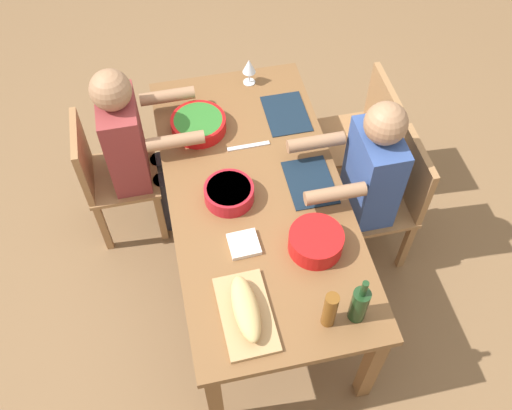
{
  "coord_description": "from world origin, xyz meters",
  "views": [
    {
      "loc": [
        1.73,
        -0.38,
        3.05
      ],
      "look_at": [
        0.0,
        0.0,
        0.63
      ],
      "focal_mm": 40.56,
      "sensor_mm": 36.0,
      "label": 1
    }
  ],
  "objects_px": {
    "diner_far_center": "(364,178)",
    "serving_bowl_salad": "(316,241)",
    "beer_bottle": "(330,310)",
    "wine_bottle": "(359,304)",
    "wine_glass": "(249,67)",
    "cutting_board": "(246,314)",
    "dining_table": "(256,202)",
    "chair_far_left": "(361,132)",
    "chair_far_center": "(390,197)",
    "napkin_stack": "(244,244)",
    "bread_loaf": "(246,308)",
    "serving_bowl_pasta": "(229,193)",
    "serving_bowl_greens": "(198,124)",
    "chair_near_left": "(107,174)"
  },
  "relations": [
    {
      "from": "diner_far_center",
      "to": "serving_bowl_salad",
      "type": "distance_m",
      "value": 0.55
    },
    {
      "from": "serving_bowl_salad",
      "to": "beer_bottle",
      "type": "bearing_deg",
      "value": -7.52
    },
    {
      "from": "wine_bottle",
      "to": "wine_glass",
      "type": "relative_size",
      "value": 1.75
    },
    {
      "from": "cutting_board",
      "to": "beer_bottle",
      "type": "xyz_separation_m",
      "value": [
        0.1,
        0.34,
        0.1
      ]
    },
    {
      "from": "dining_table",
      "to": "chair_far_left",
      "type": "height_order",
      "value": "chair_far_left"
    },
    {
      "from": "diner_far_center",
      "to": "cutting_board",
      "type": "height_order",
      "value": "diner_far_center"
    },
    {
      "from": "chair_far_left",
      "to": "cutting_board",
      "type": "distance_m",
      "value": 1.52
    },
    {
      "from": "beer_bottle",
      "to": "wine_glass",
      "type": "height_order",
      "value": "beer_bottle"
    },
    {
      "from": "serving_bowl_salad",
      "to": "beer_bottle",
      "type": "relative_size",
      "value": 1.16
    },
    {
      "from": "wine_glass",
      "to": "chair_far_center",
      "type": "bearing_deg",
      "value": 38.23
    },
    {
      "from": "beer_bottle",
      "to": "napkin_stack",
      "type": "height_order",
      "value": "beer_bottle"
    },
    {
      "from": "dining_table",
      "to": "serving_bowl_salad",
      "type": "relative_size",
      "value": 7.13
    },
    {
      "from": "serving_bowl_salad",
      "to": "cutting_board",
      "type": "xyz_separation_m",
      "value": [
        0.27,
        -0.39,
        -0.05
      ]
    },
    {
      "from": "bread_loaf",
      "to": "cutting_board",
      "type": "bearing_deg",
      "value": 0.0
    },
    {
      "from": "serving_bowl_pasta",
      "to": "bread_loaf",
      "type": "height_order",
      "value": "bread_loaf"
    },
    {
      "from": "chair_far_left",
      "to": "serving_bowl_pasta",
      "type": "height_order",
      "value": "chair_far_left"
    },
    {
      "from": "serving_bowl_salad",
      "to": "wine_bottle",
      "type": "relative_size",
      "value": 0.88
    },
    {
      "from": "cutting_board",
      "to": "beer_bottle",
      "type": "bearing_deg",
      "value": 73.05
    },
    {
      "from": "cutting_board",
      "to": "wine_glass",
      "type": "height_order",
      "value": "wine_glass"
    },
    {
      "from": "diner_far_center",
      "to": "chair_far_left",
      "type": "xyz_separation_m",
      "value": [
        -0.5,
        0.18,
        -0.21
      ]
    },
    {
      "from": "serving_bowl_greens",
      "to": "beer_bottle",
      "type": "height_order",
      "value": "beer_bottle"
    },
    {
      "from": "dining_table",
      "to": "chair_far_center",
      "type": "height_order",
      "value": "chair_far_center"
    },
    {
      "from": "wine_glass",
      "to": "beer_bottle",
      "type": "bearing_deg",
      "value": 0.66
    },
    {
      "from": "wine_glass",
      "to": "napkin_stack",
      "type": "distance_m",
      "value": 1.13
    },
    {
      "from": "chair_far_left",
      "to": "napkin_stack",
      "type": "relative_size",
      "value": 6.07
    },
    {
      "from": "chair_far_left",
      "to": "bread_loaf",
      "type": "distance_m",
      "value": 1.53
    },
    {
      "from": "serving_bowl_salad",
      "to": "beer_bottle",
      "type": "height_order",
      "value": "beer_bottle"
    },
    {
      "from": "diner_far_center",
      "to": "serving_bowl_pasta",
      "type": "height_order",
      "value": "diner_far_center"
    },
    {
      "from": "cutting_board",
      "to": "wine_bottle",
      "type": "distance_m",
      "value": 0.49
    },
    {
      "from": "beer_bottle",
      "to": "dining_table",
      "type": "bearing_deg",
      "value": -168.64
    },
    {
      "from": "diner_far_center",
      "to": "beer_bottle",
      "type": "xyz_separation_m",
      "value": [
        0.75,
        -0.43,
        0.15
      ]
    },
    {
      "from": "diner_far_center",
      "to": "bread_loaf",
      "type": "distance_m",
      "value": 1.01
    },
    {
      "from": "bread_loaf",
      "to": "chair_near_left",
      "type": "bearing_deg",
      "value": -153.37
    },
    {
      "from": "serving_bowl_greens",
      "to": "wine_glass",
      "type": "distance_m",
      "value": 0.47
    },
    {
      "from": "serving_bowl_greens",
      "to": "napkin_stack",
      "type": "relative_size",
      "value": 2.14
    },
    {
      "from": "wine_bottle",
      "to": "beer_bottle",
      "type": "bearing_deg",
      "value": -89.86
    },
    {
      "from": "chair_near_left",
      "to": "wine_glass",
      "type": "xyz_separation_m",
      "value": [
        -0.3,
        0.9,
        0.37
      ]
    },
    {
      "from": "cutting_board",
      "to": "napkin_stack",
      "type": "relative_size",
      "value": 2.86
    },
    {
      "from": "dining_table",
      "to": "wine_bottle",
      "type": "xyz_separation_m",
      "value": [
        0.75,
        0.28,
        0.19
      ]
    },
    {
      "from": "serving_bowl_salad",
      "to": "napkin_stack",
      "type": "xyz_separation_m",
      "value": [
        -0.08,
        -0.32,
        -0.05
      ]
    },
    {
      "from": "beer_bottle",
      "to": "diner_far_center",
      "type": "bearing_deg",
      "value": 150.34
    },
    {
      "from": "dining_table",
      "to": "serving_bowl_salad",
      "type": "height_order",
      "value": "serving_bowl_salad"
    },
    {
      "from": "diner_far_center",
      "to": "serving_bowl_greens",
      "type": "relative_size",
      "value": 4.01
    },
    {
      "from": "chair_near_left",
      "to": "serving_bowl_pasta",
      "type": "bearing_deg",
      "value": 50.6
    },
    {
      "from": "serving_bowl_pasta",
      "to": "wine_bottle",
      "type": "height_order",
      "value": "wine_bottle"
    },
    {
      "from": "chair_far_center",
      "to": "beer_bottle",
      "type": "distance_m",
      "value": 1.04
    },
    {
      "from": "chair_far_left",
      "to": "serving_bowl_salad",
      "type": "relative_size",
      "value": 3.32
    },
    {
      "from": "chair_far_center",
      "to": "serving_bowl_pasta",
      "type": "bearing_deg",
      "value": -89.26
    },
    {
      "from": "chair_far_center",
      "to": "serving_bowl_salad",
      "type": "height_order",
      "value": "chair_far_center"
    },
    {
      "from": "chair_far_center",
      "to": "wine_glass",
      "type": "xyz_separation_m",
      "value": [
        -0.8,
        -0.63,
        0.37
      ]
    }
  ]
}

